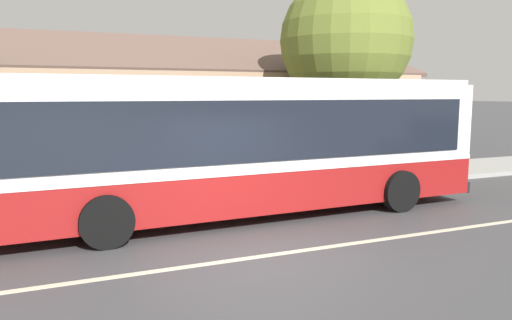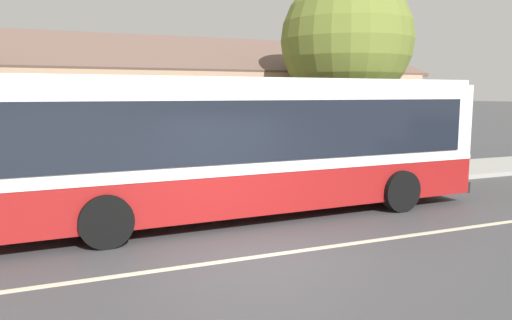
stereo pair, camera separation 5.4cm
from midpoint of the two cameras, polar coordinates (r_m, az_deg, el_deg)
ground_plane at (r=8.84m, az=0.34°, el=-11.01°), size 300.00×300.00×0.00m
sidewalk_far at (r=14.35m, az=-9.26°, el=-3.53°), size 60.00×3.00×0.15m
lane_divider_stripe at (r=8.84m, az=0.34°, el=-10.99°), size 60.00×0.16×0.01m
community_building at (r=21.42m, az=-16.31°, el=4.85°), size 24.22×10.05×6.28m
transit_bus at (r=11.44m, az=-1.52°, el=1.96°), size 11.87×3.00×3.16m
street_tree_primary at (r=17.69m, az=10.34°, el=12.70°), size 4.49×4.49×6.86m
bus_stop_sign at (r=17.09m, az=18.82°, el=3.24°), size 0.36×0.07×2.40m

